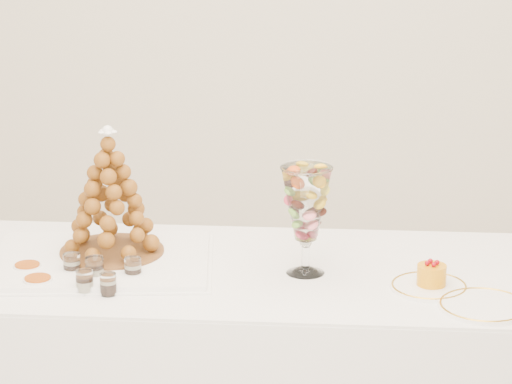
# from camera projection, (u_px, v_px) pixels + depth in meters

# --- Properties ---
(buffet_table) EXTENTS (1.92, 0.80, 0.72)m
(buffet_table) POSITION_uv_depth(u_px,v_px,m) (231.00, 381.00, 3.65)
(buffet_table) COLOR white
(buffet_table) RESTS_ON ground
(lace_tray) EXTENTS (0.68, 0.54, 0.02)m
(lace_tray) POSITION_uv_depth(u_px,v_px,m) (102.00, 261.00, 3.57)
(lace_tray) COLOR white
(lace_tray) RESTS_ON buffet_table
(macaron_vase) EXTENTS (0.15, 0.15, 0.32)m
(macaron_vase) POSITION_uv_depth(u_px,v_px,m) (306.00, 205.00, 3.45)
(macaron_vase) COLOR white
(macaron_vase) RESTS_ON buffet_table
(cake_plate) EXTENTS (0.22, 0.22, 0.01)m
(cake_plate) POSITION_uv_depth(u_px,v_px,m) (429.00, 287.00, 3.39)
(cake_plate) COLOR white
(cake_plate) RESTS_ON buffet_table
(spare_plate) EXTENTS (0.25, 0.25, 0.01)m
(spare_plate) POSITION_uv_depth(u_px,v_px,m) (484.00, 306.00, 3.26)
(spare_plate) COLOR white
(spare_plate) RESTS_ON buffet_table
(verrine_a) EXTENTS (0.06, 0.06, 0.07)m
(verrine_a) POSITION_uv_depth(u_px,v_px,m) (72.00, 265.00, 3.48)
(verrine_a) COLOR white
(verrine_a) RESTS_ON buffet_table
(verrine_b) EXTENTS (0.06, 0.06, 0.07)m
(verrine_b) POSITION_uv_depth(u_px,v_px,m) (95.00, 269.00, 3.44)
(verrine_b) COLOR white
(verrine_b) RESTS_ON buffet_table
(verrine_c) EXTENTS (0.05, 0.05, 0.07)m
(verrine_c) POSITION_uv_depth(u_px,v_px,m) (133.00, 269.00, 3.45)
(verrine_c) COLOR white
(verrine_c) RESTS_ON buffet_table
(verrine_d) EXTENTS (0.06, 0.06, 0.07)m
(verrine_d) POSITION_uv_depth(u_px,v_px,m) (85.00, 282.00, 3.35)
(verrine_d) COLOR white
(verrine_d) RESTS_ON buffet_table
(verrine_e) EXTENTS (0.05, 0.05, 0.06)m
(verrine_e) POSITION_uv_depth(u_px,v_px,m) (108.00, 284.00, 3.34)
(verrine_e) COLOR white
(verrine_e) RESTS_ON buffet_table
(ramekin_back) EXTENTS (0.08, 0.08, 0.03)m
(ramekin_back) POSITION_uv_depth(u_px,v_px,m) (28.00, 269.00, 3.50)
(ramekin_back) COLOR white
(ramekin_back) RESTS_ON buffet_table
(ramekin_front) EXTENTS (0.08, 0.08, 0.03)m
(ramekin_front) POSITION_uv_depth(u_px,v_px,m) (38.00, 283.00, 3.40)
(ramekin_front) COLOR white
(ramekin_front) RESTS_ON buffet_table
(croquembouche) EXTENTS (0.31, 0.31, 0.39)m
(croquembouche) POSITION_uv_depth(u_px,v_px,m) (110.00, 192.00, 3.56)
(croquembouche) COLOR brown
(croquembouche) RESTS_ON lace_tray
(mousse_cake) EXTENTS (0.08, 0.08, 0.07)m
(mousse_cake) POSITION_uv_depth(u_px,v_px,m) (432.00, 275.00, 3.39)
(mousse_cake) COLOR orange
(mousse_cake) RESTS_ON cake_plate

